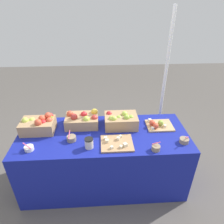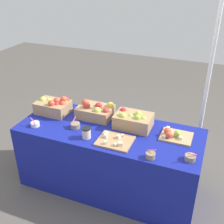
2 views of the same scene
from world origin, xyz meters
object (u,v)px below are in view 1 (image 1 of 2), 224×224
Objects in this scene: apple_crate_left at (39,124)px; sample_bowl_far at (29,148)px; sample_bowl_near at (184,140)px; sample_bowl_extra at (156,148)px; apple_crate_right at (121,120)px; sample_bowl_mid at (71,138)px; coffee_cup at (89,143)px; apple_crate_middle at (82,120)px; tent_pole at (164,87)px; cutting_board_back at (158,125)px; cutting_board_front at (117,143)px.

apple_crate_left is 0.34m from sample_bowl_far.
sample_bowl_near is 1.12× the size of sample_bowl_extra.
sample_bowl_near is at bearing -28.41° from apple_crate_right.
apple_crate_right is 0.54m from sample_bowl_extra.
sample_bowl_mid is 1.00× the size of coffee_cup.
sample_bowl_near is at bearing -5.13° from sample_bowl_mid.
apple_crate_middle reaches higher than sample_bowl_extra.
sample_bowl_mid is (0.38, -0.21, -0.06)m from apple_crate_left.
apple_crate_middle is (0.48, 0.08, -0.01)m from apple_crate_left.
apple_crate_middle is 3.57× the size of sample_bowl_near.
tent_pole is at bearing 89.37° from sample_bowl_near.
tent_pole reaches higher than apple_crate_left.
apple_crate_left is 1.21× the size of cutting_board_back.
sample_bowl_near is 1.19m from sample_bowl_mid.
cutting_board_front is at bearing 178.54° from sample_bowl_near.
sample_bowl_near is at bearing -57.11° from cutting_board_back.
coffee_cup is (-0.79, -0.32, 0.03)m from cutting_board_back.
apple_crate_left is 0.18× the size of tent_pole.
cutting_board_back is at bearing -109.63° from tent_pole.
coffee_cup is at bearing -178.92° from sample_bowl_near.
coffee_cup is at bearing 0.22° from sample_bowl_far.
coffee_cup is (0.60, 0.00, 0.03)m from sample_bowl_far.
sample_bowl_extra is at bearing -13.53° from sample_bowl_mid.
sample_bowl_near is at bearing -1.46° from cutting_board_front.
sample_bowl_near is at bearing 0.76° from sample_bowl_far.
tent_pole is (1.00, 0.91, 0.21)m from coffee_cup.
cutting_board_back is 3.19× the size of sample_bowl_extra.
tent_pole is (0.64, 0.54, 0.18)m from apple_crate_right.
sample_bowl_mid is 1.12× the size of sample_bowl_far.
sample_bowl_far is (-0.41, -0.13, -0.00)m from sample_bowl_mid.
apple_crate_left is at bearing 168.69° from sample_bowl_near.
apple_crate_middle is 1.00× the size of apple_crate_right.
sample_bowl_extra is (0.76, -0.50, -0.05)m from apple_crate_middle.
apple_crate_middle is 0.42m from coffee_cup.
apple_crate_right reaches higher than cutting_board_front.
sample_bowl_near is 0.05× the size of tent_pole.
sample_bowl_mid is (-1.18, 0.11, 0.00)m from sample_bowl_near.
sample_bowl_mid is 1.15× the size of sample_bowl_extra.
apple_crate_middle is at bearing 9.85° from apple_crate_left.
apple_crate_middle reaches higher than sample_bowl_far.
cutting_board_front is 3.50× the size of sample_bowl_extra.
tent_pole is at bearing 50.44° from cutting_board_front.
apple_crate_right is (0.45, -0.05, 0.01)m from apple_crate_middle.
sample_bowl_near is 0.97× the size of sample_bowl_mid.
apple_crate_middle is at bearing 159.94° from sample_bowl_near.
apple_crate_middle is at bearing 146.78° from sample_bowl_extra.
sample_bowl_far is at bearing -150.41° from tent_pole.
tent_pole is at bearing 71.18° from sample_bowl_extra.
sample_bowl_extra is at bearing -17.19° from cutting_board_front.
coffee_cup reaches higher than sample_bowl_far.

